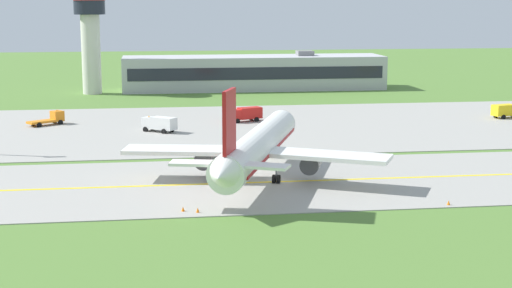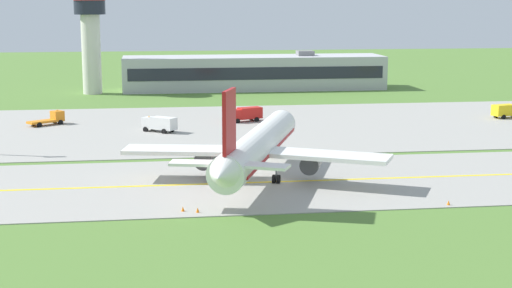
# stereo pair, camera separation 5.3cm
# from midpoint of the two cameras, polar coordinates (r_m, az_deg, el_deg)

# --- Properties ---
(ground_plane) EXTENTS (500.00, 500.00, 0.00)m
(ground_plane) POSITION_cam_midpoint_polar(r_m,az_deg,el_deg) (93.09, 1.64, -2.85)
(ground_plane) COLOR #517A33
(taxiway_strip) EXTENTS (240.00, 28.00, 0.10)m
(taxiway_strip) POSITION_cam_midpoint_polar(r_m,az_deg,el_deg) (93.08, 1.64, -2.82)
(taxiway_strip) COLOR #9E9B93
(taxiway_strip) RESTS_ON ground
(apron_pad) EXTENTS (140.00, 52.00, 0.10)m
(apron_pad) POSITION_cam_midpoint_polar(r_m,az_deg,el_deg) (135.39, 2.88, 1.38)
(apron_pad) COLOR #9E9B93
(apron_pad) RESTS_ON ground
(taxiway_centreline) EXTENTS (220.00, 0.60, 0.01)m
(taxiway_centreline) POSITION_cam_midpoint_polar(r_m,az_deg,el_deg) (93.07, 1.64, -2.79)
(taxiway_centreline) COLOR yellow
(taxiway_centreline) RESTS_ON taxiway_strip
(airplane_lead) EXTENTS (31.63, 38.46, 12.70)m
(airplane_lead) POSITION_cam_midpoint_polar(r_m,az_deg,el_deg) (93.54, 0.09, -0.20)
(airplane_lead) COLOR white
(airplane_lead) RESTS_ON ground
(service_truck_baggage) EXTENTS (6.38, 5.43, 2.59)m
(service_truck_baggage) POSITION_cam_midpoint_polar(r_m,az_deg,el_deg) (140.36, -14.88, 1.83)
(service_truck_baggage) COLOR orange
(service_truck_baggage) RESTS_ON ground
(service_truck_fuel) EXTENTS (6.33, 3.55, 2.60)m
(service_truck_fuel) POSITION_cam_midpoint_polar(r_m,az_deg,el_deg) (150.89, 18.01, 2.39)
(service_truck_fuel) COLOR yellow
(service_truck_fuel) RESTS_ON ground
(service_truck_catering) EXTENTS (5.99, 5.32, 2.60)m
(service_truck_catering) POSITION_cam_midpoint_polar(r_m,az_deg,el_deg) (129.01, -7.14, 1.52)
(service_truck_catering) COLOR silver
(service_truck_catering) RESTS_ON ground
(service_truck_pushback) EXTENTS (6.34, 4.02, 2.60)m
(service_truck_pushback) POSITION_cam_midpoint_polar(r_m,az_deg,el_deg) (139.10, -0.78, 2.26)
(service_truck_pushback) COLOR red
(service_truck_pushback) RESTS_ON ground
(terminal_building) EXTENTS (63.78, 13.67, 9.35)m
(terminal_building) POSITION_cam_midpoint_polar(r_m,az_deg,el_deg) (191.01, -0.16, 5.28)
(terminal_building) COLOR #B2B2B7
(terminal_building) RESTS_ON ground
(control_tower) EXTENTS (7.60, 7.60, 23.40)m
(control_tower) POSITION_cam_midpoint_polar(r_m,az_deg,el_deg) (184.92, -12.12, 8.04)
(control_tower) COLOR silver
(control_tower) RESTS_ON ground
(traffic_cone_near_edge) EXTENTS (0.44, 0.44, 0.60)m
(traffic_cone_near_edge) POSITION_cam_midpoint_polar(r_m,az_deg,el_deg) (85.09, 13.99, -4.24)
(traffic_cone_near_edge) COLOR orange
(traffic_cone_near_edge) RESTS_ON ground
(traffic_cone_mid_edge) EXTENTS (0.44, 0.44, 0.60)m
(traffic_cone_mid_edge) POSITION_cam_midpoint_polar(r_m,az_deg,el_deg) (80.51, -5.42, -4.81)
(traffic_cone_mid_edge) COLOR orange
(traffic_cone_mid_edge) RESTS_ON ground
(traffic_cone_far_edge) EXTENTS (0.44, 0.44, 0.60)m
(traffic_cone_far_edge) POSITION_cam_midpoint_polar(r_m,az_deg,el_deg) (79.93, -4.34, -4.91)
(traffic_cone_far_edge) COLOR orange
(traffic_cone_far_edge) RESTS_ON ground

